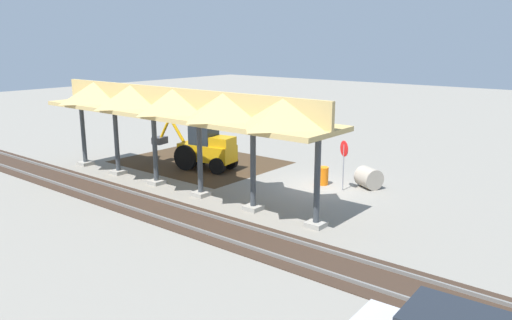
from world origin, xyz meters
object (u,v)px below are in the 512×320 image
Objects in this scene: stop_sign at (344,155)px; traffic_barrel at (323,176)px; backhoe at (205,147)px; concrete_pipe at (369,178)px.

traffic_barrel is at bearing -10.98° from stop_sign.
stop_sign is 8.16m from backhoe.
backhoe is at bearing 11.93° from traffic_barrel.
backhoe is (8.06, 1.19, -0.49)m from stop_sign.
backhoe is at bearing 8.40° from stop_sign.
backhoe is 3.73× the size of concrete_pipe.
concrete_pipe is at bearing -122.95° from stop_sign.
traffic_barrel is at bearing -168.07° from backhoe.
stop_sign is at bearing -171.60° from backhoe.
stop_sign is 1.70× the size of concrete_pipe.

